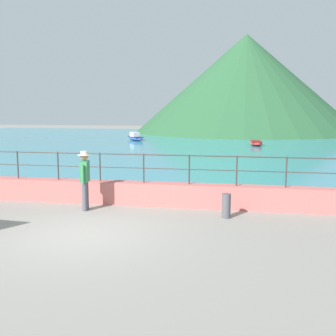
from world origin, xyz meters
The scene contains 9 objects.
ground_plane centered at (0.00, 0.00, 0.00)m, with size 120.00×120.00×0.00m, color gray.
promenade_wall centered at (0.00, 3.20, 0.35)m, with size 20.00×0.56×0.70m, color #BC605B.
railing centered at (0.00, 3.20, 1.31)m, with size 18.44×0.04×0.90m.
lake_water centered at (0.00, 25.84, 0.03)m, with size 64.00×44.32×0.06m, color teal.
hill_main centered at (3.74, 43.81, 6.04)m, with size 27.63×27.63×12.08m, color #285633.
person_walking centered at (-0.81, 2.20, 0.98)m, with size 0.38×0.57×1.75m.
bollard centered at (3.30, 2.09, 0.34)m, with size 0.24×0.24×0.68m, color #4C4C51.
boat_0 centered at (4.70, 24.18, 0.26)m, with size 1.07×2.36×0.36m.
boat_1 centered at (-6.07, 27.26, 0.33)m, with size 2.17×2.34×0.76m.
Camera 1 is at (3.72, -8.81, 2.97)m, focal length 43.38 mm.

